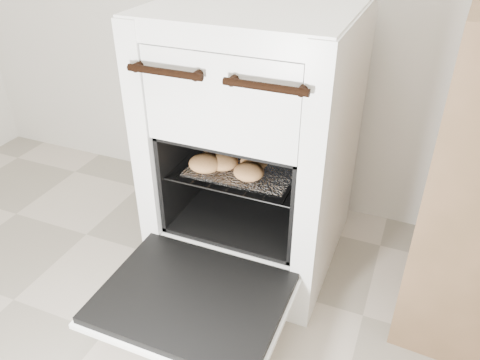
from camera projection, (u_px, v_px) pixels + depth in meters
name	position (u px, v px, depth m)	size (l,w,h in m)	color
stove	(256.00, 147.00, 1.43)	(0.53, 0.59, 0.81)	white
oven_door	(192.00, 299.00, 1.19)	(0.48, 0.37, 0.03)	black
oven_rack	(249.00, 163.00, 1.40)	(0.39, 0.37, 0.01)	black
foil_sheet	(247.00, 164.00, 1.38)	(0.30, 0.27, 0.01)	white
baked_rolls	(227.00, 161.00, 1.34)	(0.26, 0.21, 0.04)	tan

